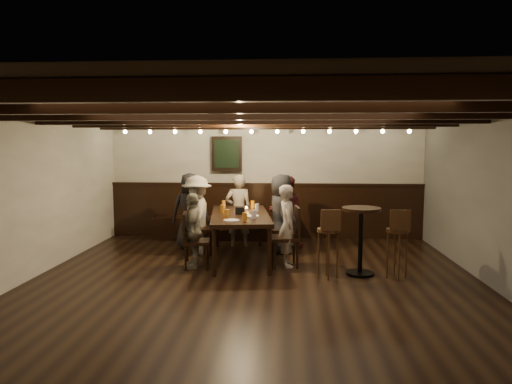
# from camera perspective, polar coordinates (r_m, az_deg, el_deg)

# --- Properties ---
(room) EXTENTS (7.00, 7.00, 7.00)m
(room) POSITION_cam_1_polar(r_m,az_deg,el_deg) (8.28, -1.18, -0.07)
(room) COLOR black
(room) RESTS_ON ground
(dining_table) EXTENTS (1.21, 2.20, 0.79)m
(dining_table) POSITION_cam_1_polar(r_m,az_deg,el_deg) (7.67, -2.01, -3.21)
(dining_table) COLOR black
(dining_table) RESTS_ON floor
(chair_left_near) EXTENTS (0.49, 0.49, 0.95)m
(chair_left_near) POSITION_cam_1_polar(r_m,az_deg,el_deg) (8.20, -7.15, -5.70)
(chair_left_near) COLOR black
(chair_left_near) RESTS_ON floor
(chair_left_far) EXTENTS (0.45, 0.45, 0.88)m
(chair_left_far) POSITION_cam_1_polar(r_m,az_deg,el_deg) (7.33, -7.57, -7.30)
(chair_left_far) COLOR black
(chair_left_far) RESTS_ON floor
(chair_right_near) EXTENTS (0.46, 0.46, 0.89)m
(chair_right_near) POSITION_cam_1_polar(r_m,az_deg,el_deg) (8.24, 2.94, -5.74)
(chair_right_near) COLOR black
(chair_right_near) RESTS_ON floor
(chair_right_far) EXTENTS (0.49, 0.49, 0.96)m
(chair_right_far) POSITION_cam_1_polar(r_m,az_deg,el_deg) (7.37, 3.75, -6.99)
(chair_right_far) COLOR black
(chair_right_far) RESTS_ON floor
(person_bench_left) EXTENTS (0.75, 0.54, 1.42)m
(person_bench_left) POSITION_cam_1_polar(r_m,az_deg,el_deg) (8.59, -8.20, -2.34)
(person_bench_left) COLOR black
(person_bench_left) RESTS_ON floor
(person_bench_centre) EXTENTS (0.54, 0.39, 1.38)m
(person_bench_centre) POSITION_cam_1_polar(r_m,az_deg,el_deg) (8.71, -2.20, -2.31)
(person_bench_centre) COLOR gray
(person_bench_centre) RESTS_ON floor
(person_bench_right) EXTENTS (0.72, 0.59, 1.35)m
(person_bench_right) POSITION_cam_1_polar(r_m,az_deg,el_deg) (8.63, 3.81, -2.49)
(person_bench_right) COLOR maroon
(person_bench_right) RESTS_ON floor
(person_left_near) EXTENTS (0.64, 0.97, 1.40)m
(person_left_near) POSITION_cam_1_polar(r_m,az_deg,el_deg) (8.13, -7.40, -2.87)
(person_left_near) COLOR #9D9685
(person_left_near) RESTS_ON floor
(person_left_far) EXTENTS (0.38, 0.73, 1.19)m
(person_left_far) POSITION_cam_1_polar(r_m,az_deg,el_deg) (7.27, -7.85, -4.79)
(person_left_far) COLOR gray
(person_left_far) RESTS_ON floor
(person_right_near) EXTENTS (0.54, 0.75, 1.42)m
(person_right_near) POSITION_cam_1_polar(r_m,az_deg,el_deg) (8.17, 3.17, -2.73)
(person_right_near) COLOR black
(person_right_near) RESTS_ON floor
(person_right_far) EXTENTS (0.37, 0.51, 1.31)m
(person_right_far) POSITION_cam_1_polar(r_m,az_deg,el_deg) (7.30, 4.00, -4.22)
(person_right_far) COLOR #ACA191
(person_right_far) RESTS_ON floor
(pint_a) EXTENTS (0.07, 0.07, 0.14)m
(pint_a) POSITION_cam_1_polar(r_m,az_deg,el_deg) (8.34, -4.07, -1.54)
(pint_a) COLOR #BF7219
(pint_a) RESTS_ON dining_table
(pint_b) EXTENTS (0.07, 0.07, 0.14)m
(pint_b) POSITION_cam_1_polar(r_m,az_deg,el_deg) (8.30, -0.41, -1.56)
(pint_b) COLOR #BF7219
(pint_b) RESTS_ON dining_table
(pint_c) EXTENTS (0.07, 0.07, 0.14)m
(pint_c) POSITION_cam_1_polar(r_m,az_deg,el_deg) (7.75, -4.26, -2.12)
(pint_c) COLOR #BF7219
(pint_c) RESTS_ON dining_table
(pint_d) EXTENTS (0.07, 0.07, 0.14)m
(pint_d) POSITION_cam_1_polar(r_m,az_deg,el_deg) (7.86, 0.13, -1.99)
(pint_d) COLOR silver
(pint_d) RESTS_ON dining_table
(pint_e) EXTENTS (0.07, 0.07, 0.14)m
(pint_e) POSITION_cam_1_polar(r_m,az_deg,el_deg) (7.20, -3.67, -2.73)
(pint_e) COLOR #BF7219
(pint_e) RESTS_ON dining_table
(pint_f) EXTENTS (0.07, 0.07, 0.14)m
(pint_f) POSITION_cam_1_polar(r_m,az_deg,el_deg) (7.11, -0.28, -2.83)
(pint_f) COLOR silver
(pint_f) RESTS_ON dining_table
(pint_g) EXTENTS (0.07, 0.07, 0.14)m
(pint_g) POSITION_cam_1_polar(r_m,az_deg,el_deg) (6.86, -1.41, -3.16)
(pint_g) COLOR #BF7219
(pint_g) RESTS_ON dining_table
(plate_near) EXTENTS (0.24, 0.24, 0.01)m
(plate_near) POSITION_cam_1_polar(r_m,az_deg,el_deg) (6.96, -3.09, -3.55)
(plate_near) COLOR white
(plate_near) RESTS_ON dining_table
(plate_far) EXTENTS (0.24, 0.24, 0.01)m
(plate_far) POSITION_cam_1_polar(r_m,az_deg,el_deg) (7.37, -0.55, -3.01)
(plate_far) COLOR white
(plate_far) RESTS_ON dining_table
(condiment_caddy) EXTENTS (0.15, 0.10, 0.12)m
(condiment_caddy) POSITION_cam_1_polar(r_m,az_deg,el_deg) (7.60, -2.00, -2.34)
(condiment_caddy) COLOR black
(condiment_caddy) RESTS_ON dining_table
(candle) EXTENTS (0.05, 0.05, 0.05)m
(candle) POSITION_cam_1_polar(r_m,az_deg,el_deg) (7.96, -1.21, -2.22)
(candle) COLOR beige
(candle) RESTS_ON dining_table
(high_top_table) EXTENTS (0.57, 0.57, 1.01)m
(high_top_table) POSITION_cam_1_polar(r_m,az_deg,el_deg) (6.98, 12.97, -4.74)
(high_top_table) COLOR black
(high_top_table) RESTS_ON floor
(bar_stool_left) EXTENTS (0.33, 0.35, 1.03)m
(bar_stool_left) POSITION_cam_1_polar(r_m,az_deg,el_deg) (6.78, 8.98, -7.44)
(bar_stool_left) COLOR #372111
(bar_stool_left) RESTS_ON floor
(bar_stool_right) EXTENTS (0.32, 0.33, 1.03)m
(bar_stool_right) POSITION_cam_1_polar(r_m,az_deg,el_deg) (6.98, 17.20, -7.23)
(bar_stool_right) COLOR #372111
(bar_stool_right) RESTS_ON floor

